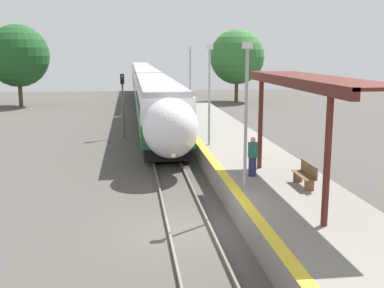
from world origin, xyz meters
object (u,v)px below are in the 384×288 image
person_waiting (253,156)px  lamppost_mid (209,89)px  train (146,84)px  platform_bench (306,174)px  lamppost_near (246,106)px  railway_signal (123,99)px  lamppost_far (190,80)px

person_waiting → lamppost_mid: size_ratio=0.30×
train → platform_bench: size_ratio=43.69×
train → person_waiting: train is taller
person_waiting → lamppost_near: size_ratio=0.30×
railway_signal → person_waiting: bearing=-70.7°
person_waiting → railway_signal: size_ratio=0.36×
train → lamppost_near: size_ratio=13.27×
platform_bench → lamppost_near: 3.47m
lamppost_mid → lamppost_near: bearing=-90.0°
platform_bench → railway_signal: size_ratio=0.36×
person_waiting → railway_signal: railway_signal is taller
lamppost_mid → lamppost_far: size_ratio=1.00×
person_waiting → lamppost_far: lamppost_far is taller
train → lamppost_mid: bearing=-85.7°
train → lamppost_far: (2.32, -22.86, 1.76)m
train → platform_bench: (4.61, -39.81, -0.83)m
train → lamppost_near: (2.32, -39.51, 1.76)m
lamppost_far → platform_bench: bearing=-82.3°
platform_bench → lamppost_near: (-2.29, 0.30, 2.60)m
platform_bench → lamppost_mid: size_ratio=0.30×
platform_bench → railway_signal: bearing=112.3°
lamppost_near → train: bearing=93.4°
lamppost_mid → railway_signal: bearing=119.0°
train → lamppost_mid: (2.32, -31.18, 1.76)m
train → person_waiting: bearing=-85.5°
train → railway_signal: 22.76m
person_waiting → lamppost_mid: bearing=95.5°
platform_bench → lamppost_mid: 9.29m
platform_bench → lamppost_far: 17.29m
lamppost_mid → lamppost_far: bearing=90.0°
train → platform_bench: bearing=-83.4°
platform_bench → railway_signal: (-7.03, 17.18, 1.27)m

